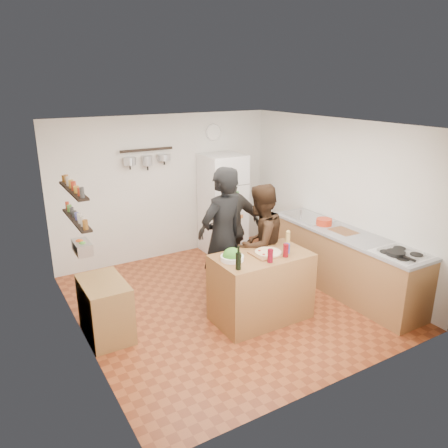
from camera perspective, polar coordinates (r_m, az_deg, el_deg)
room_shell at (r=6.22m, az=-1.35°, el=1.59°), size 4.20×4.20×4.20m
prep_island at (r=5.81m, az=4.87°, el=-8.19°), size 1.25×0.72×0.91m
pizza_board at (r=5.64m, az=5.78°, el=-3.85°), size 0.42×0.34×0.02m
pizza at (r=5.64m, az=5.78°, el=-3.67°), size 0.34×0.34×0.02m
salad_bowl at (r=5.43m, az=1.07°, el=-4.46°), size 0.29×0.29×0.06m
wine_bottle at (r=5.15m, az=1.89°, el=-4.88°), size 0.07×0.07×0.20m
wine_glass_near at (r=5.38m, az=6.06°, el=-4.15°), size 0.07×0.07×0.17m
wine_glass_far at (r=5.56m, az=8.06°, el=-3.44°), size 0.07×0.07×0.17m
pepper_mill at (r=5.88m, az=8.32°, el=-2.13°), size 0.06×0.06×0.19m
salt_canister at (r=5.68m, az=8.19°, el=-3.21°), size 0.08×0.08×0.13m
person_left at (r=5.96m, az=-0.20°, el=-1.85°), size 0.81×0.64×1.97m
person_center at (r=6.14m, az=4.71°, el=-2.62°), size 0.98×0.86×1.71m
person_back at (r=6.56m, az=0.74°, el=-0.59°), size 1.09×0.49×1.82m
counter_run at (r=6.79m, az=15.37°, el=-4.80°), size 0.63×2.63×0.90m
stove_top at (r=6.06m, az=22.12°, el=-3.68°), size 0.60×0.62×0.02m
skillet at (r=5.98m, az=21.51°, el=-3.57°), size 0.24×0.24×0.05m
sink at (r=7.20m, az=10.90°, el=0.83°), size 0.50×0.80×0.03m
cutting_board at (r=6.67m, az=15.31°, el=-0.98°), size 0.30×0.40×0.02m
red_bowl at (r=6.86m, az=12.94°, el=0.27°), size 0.24×0.24×0.10m
fridge at (r=7.91m, az=-0.16°, el=2.63°), size 0.70×0.68×1.80m
wall_clock at (r=7.95m, az=-1.40°, el=11.90°), size 0.30×0.03×0.30m
spice_shelf_lower at (r=5.34m, az=-18.72°, el=0.53°), size 0.12×1.00×0.02m
spice_shelf_upper at (r=5.25m, az=-19.10°, el=4.17°), size 0.12×1.00×0.02m
produce_basket at (r=5.45m, az=-18.04°, el=-2.92°), size 0.18×0.35×0.14m
side_table at (r=5.65m, az=-15.24°, el=-10.64°), size 0.50×0.80×0.73m
pot_rack at (r=7.36m, az=-10.06°, el=9.53°), size 0.90×0.04×0.04m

